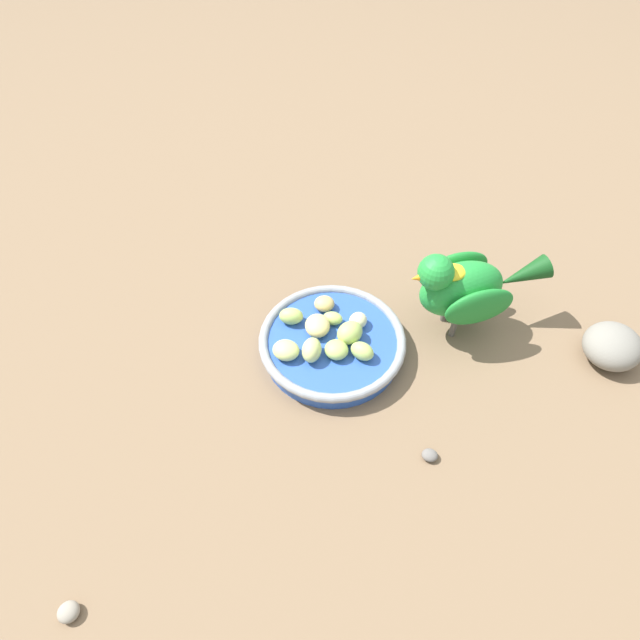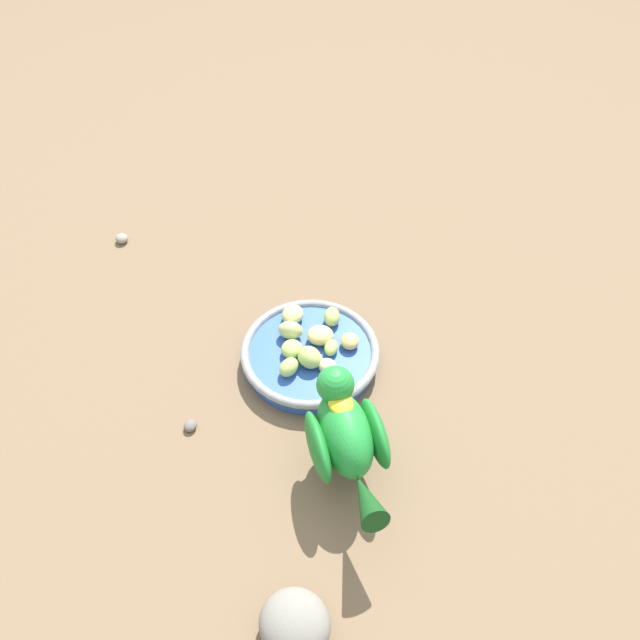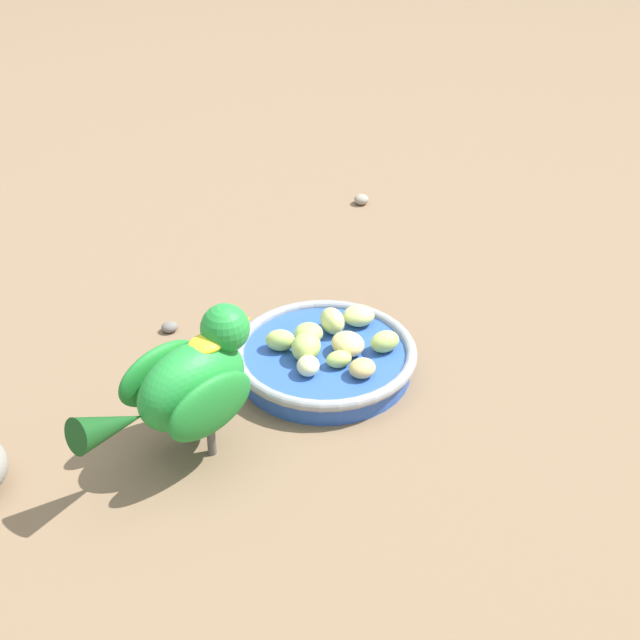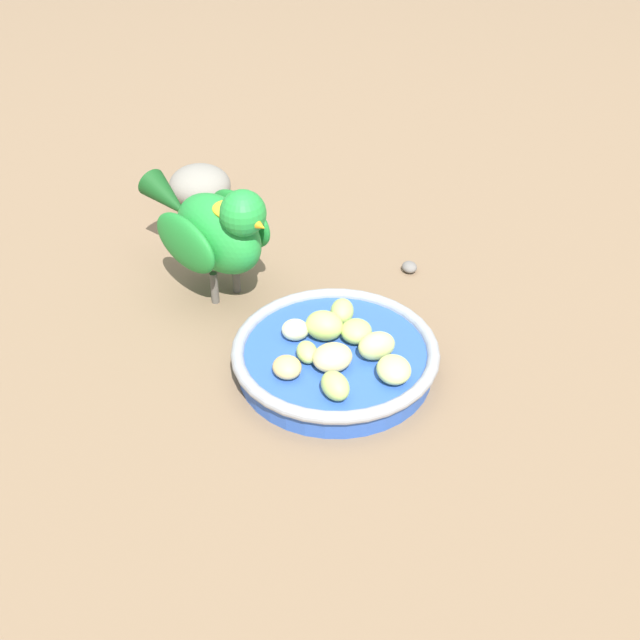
{
  "view_description": "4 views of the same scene",
  "coord_description": "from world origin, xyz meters",
  "px_view_note": "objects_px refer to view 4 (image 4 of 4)",
  "views": [
    {
      "loc": [
        0.43,
        -0.09,
        0.56
      ],
      "look_at": [
        0.0,
        -0.01,
        0.05
      ],
      "focal_mm": 30.08,
      "sensor_mm": 36.0,
      "label": 1
    },
    {
      "loc": [
        0.11,
        0.58,
        0.73
      ],
      "look_at": [
        0.0,
        -0.01,
        0.07
      ],
      "focal_mm": 38.22,
      "sensor_mm": 36.0,
      "label": 2
    },
    {
      "loc": [
        -0.53,
        0.5,
        0.55
      ],
      "look_at": [
        0.03,
        -0.0,
        0.06
      ],
      "focal_mm": 50.11,
      "sensor_mm": 36.0,
      "label": 3
    },
    {
      "loc": [
        -0.37,
        -0.45,
        0.5
      ],
      "look_at": [
        0.02,
        0.03,
        0.04
      ],
      "focal_mm": 47.57,
      "sensor_mm": 36.0,
      "label": 4
    }
  ],
  "objects_px": {
    "apple_piece_7": "(336,356)",
    "apple_piece_9": "(307,352)",
    "apple_piece_6": "(296,329)",
    "rock_large": "(200,185)",
    "apple_piece_5": "(342,311)",
    "apple_piece_8": "(289,369)",
    "apple_piece_3": "(359,333)",
    "parrot": "(216,228)",
    "apple_piece_1": "(324,325)",
    "apple_piece_0": "(377,346)",
    "feeding_bowl": "(336,358)",
    "pebble_0": "(409,267)",
    "apple_piece_2": "(335,386)",
    "apple_piece_4": "(394,369)"
  },
  "relations": [
    {
      "from": "apple_piece_7",
      "to": "apple_piece_9",
      "type": "relative_size",
      "value": 1.39
    },
    {
      "from": "apple_piece_6",
      "to": "rock_large",
      "type": "bearing_deg",
      "value": 73.43
    },
    {
      "from": "apple_piece_5",
      "to": "apple_piece_8",
      "type": "xyz_separation_m",
      "value": [
        -0.09,
        -0.03,
        -0.0
      ]
    },
    {
      "from": "apple_piece_3",
      "to": "apple_piece_6",
      "type": "relative_size",
      "value": 1.18
    },
    {
      "from": "apple_piece_5",
      "to": "parrot",
      "type": "distance_m",
      "value": 0.15
    },
    {
      "from": "apple_piece_6",
      "to": "apple_piece_7",
      "type": "bearing_deg",
      "value": -86.31
    },
    {
      "from": "apple_piece_7",
      "to": "apple_piece_1",
      "type": "bearing_deg",
      "value": 65.27
    },
    {
      "from": "apple_piece_7",
      "to": "apple_piece_8",
      "type": "bearing_deg",
      "value": 162.09
    },
    {
      "from": "apple_piece_0",
      "to": "apple_piece_6",
      "type": "distance_m",
      "value": 0.08
    },
    {
      "from": "apple_piece_1",
      "to": "apple_piece_0",
      "type": "bearing_deg",
      "value": -71.19
    },
    {
      "from": "rock_large",
      "to": "apple_piece_3",
      "type": "bearing_deg",
      "value": -98.28
    },
    {
      "from": "feeding_bowl",
      "to": "apple_piece_1",
      "type": "distance_m",
      "value": 0.03
    },
    {
      "from": "apple_piece_7",
      "to": "pebble_0",
      "type": "height_order",
      "value": "apple_piece_7"
    },
    {
      "from": "apple_piece_2",
      "to": "apple_piece_7",
      "type": "relative_size",
      "value": 0.87
    },
    {
      "from": "apple_piece_1",
      "to": "apple_piece_3",
      "type": "relative_size",
      "value": 1.17
    },
    {
      "from": "apple_piece_3",
      "to": "pebble_0",
      "type": "relative_size",
      "value": 1.64
    },
    {
      "from": "apple_piece_5",
      "to": "pebble_0",
      "type": "xyz_separation_m",
      "value": [
        0.13,
        0.05,
        -0.03
      ]
    },
    {
      "from": "apple_piece_0",
      "to": "apple_piece_7",
      "type": "distance_m",
      "value": 0.04
    },
    {
      "from": "apple_piece_2",
      "to": "pebble_0",
      "type": "bearing_deg",
      "value": 31.0
    },
    {
      "from": "apple_piece_9",
      "to": "apple_piece_7",
      "type": "bearing_deg",
      "value": -56.39
    },
    {
      "from": "apple_piece_3",
      "to": "apple_piece_7",
      "type": "distance_m",
      "value": 0.04
    },
    {
      "from": "apple_piece_3",
      "to": "apple_piece_4",
      "type": "relative_size",
      "value": 0.88
    },
    {
      "from": "apple_piece_7",
      "to": "pebble_0",
      "type": "xyz_separation_m",
      "value": [
        0.18,
        0.09,
        -0.03
      ]
    },
    {
      "from": "feeding_bowl",
      "to": "apple_piece_4",
      "type": "relative_size",
      "value": 5.59
    },
    {
      "from": "apple_piece_0",
      "to": "apple_piece_3",
      "type": "height_order",
      "value": "apple_piece_0"
    },
    {
      "from": "apple_piece_2",
      "to": "parrot",
      "type": "distance_m",
      "value": 0.22
    },
    {
      "from": "apple_piece_3",
      "to": "apple_piece_6",
      "type": "distance_m",
      "value": 0.06
    },
    {
      "from": "apple_piece_7",
      "to": "apple_piece_9",
      "type": "height_order",
      "value": "apple_piece_7"
    },
    {
      "from": "apple_piece_7",
      "to": "pebble_0",
      "type": "relative_size",
      "value": 1.99
    },
    {
      "from": "rock_large",
      "to": "apple_piece_0",
      "type": "bearing_deg",
      "value": -98.1
    },
    {
      "from": "apple_piece_6",
      "to": "apple_piece_8",
      "type": "bearing_deg",
      "value": -133.62
    },
    {
      "from": "apple_piece_4",
      "to": "rock_large",
      "type": "relative_size",
      "value": 0.45
    },
    {
      "from": "apple_piece_1",
      "to": "apple_piece_9",
      "type": "xyz_separation_m",
      "value": [
        -0.03,
        -0.02,
        -0.01
      ]
    },
    {
      "from": "feeding_bowl",
      "to": "rock_large",
      "type": "relative_size",
      "value": 2.53
    },
    {
      "from": "rock_large",
      "to": "pebble_0",
      "type": "bearing_deg",
      "value": -70.99
    },
    {
      "from": "apple_piece_7",
      "to": "apple_piece_2",
      "type": "bearing_deg",
      "value": -130.46
    },
    {
      "from": "feeding_bowl",
      "to": "parrot",
      "type": "height_order",
      "value": "parrot"
    },
    {
      "from": "apple_piece_5",
      "to": "apple_piece_7",
      "type": "distance_m",
      "value": 0.07
    },
    {
      "from": "apple_piece_3",
      "to": "apple_piece_4",
      "type": "bearing_deg",
      "value": -100.29
    },
    {
      "from": "apple_piece_4",
      "to": "pebble_0",
      "type": "distance_m",
      "value": 0.21
    },
    {
      "from": "apple_piece_0",
      "to": "pebble_0",
      "type": "xyz_separation_m",
      "value": [
        0.15,
        0.11,
        -0.03
      ]
    },
    {
      "from": "apple_piece_5",
      "to": "apple_piece_7",
      "type": "relative_size",
      "value": 0.84
    },
    {
      "from": "apple_piece_3",
      "to": "apple_piece_4",
      "type": "distance_m",
      "value": 0.06
    },
    {
      "from": "apple_piece_0",
      "to": "pebble_0",
      "type": "bearing_deg",
      "value": 36.52
    },
    {
      "from": "apple_piece_8",
      "to": "parrot",
      "type": "height_order",
      "value": "parrot"
    },
    {
      "from": "apple_piece_3",
      "to": "pebble_0",
      "type": "height_order",
      "value": "apple_piece_3"
    },
    {
      "from": "apple_piece_1",
      "to": "feeding_bowl",
      "type": "bearing_deg",
      "value": -100.71
    },
    {
      "from": "apple_piece_4",
      "to": "rock_large",
      "type": "bearing_deg",
      "value": 81.43
    },
    {
      "from": "feeding_bowl",
      "to": "apple_piece_9",
      "type": "xyz_separation_m",
      "value": [
        -0.03,
        0.01,
        0.02
      ]
    },
    {
      "from": "apple_piece_9",
      "to": "apple_piece_4",
      "type": "bearing_deg",
      "value": -58.17
    }
  ]
}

